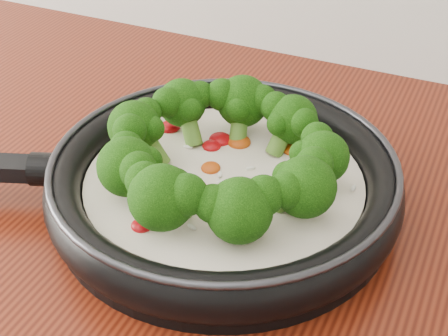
% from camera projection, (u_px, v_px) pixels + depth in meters
% --- Properties ---
extents(skillet, '(0.59, 0.46, 0.11)m').
position_uv_depth(skillet, '(220.00, 177.00, 0.66)').
color(skillet, black).
rests_on(skillet, counter).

